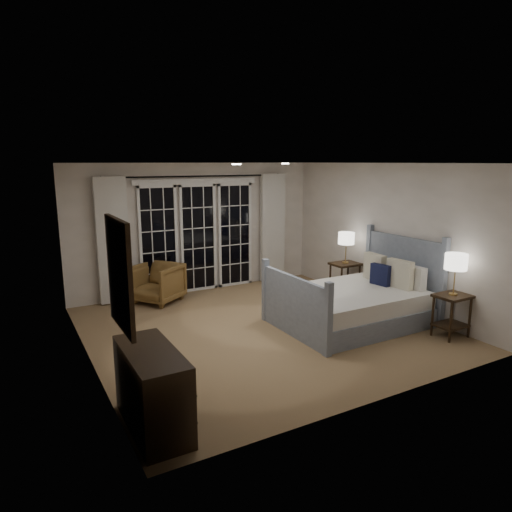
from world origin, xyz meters
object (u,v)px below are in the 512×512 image
nightstand_right (345,275)px  armchair (157,283)px  bed (354,303)px  nightstand_left (452,309)px  lamp_left (456,262)px  lamp_right (346,239)px  dresser (152,389)px

nightstand_right → armchair: armchair is taller
bed → nightstand_left: bed is taller
lamp_left → armchair: size_ratio=0.77×
bed → lamp_right: 1.61m
nightstand_left → lamp_right: size_ratio=1.10×
lamp_right → dresser: 5.12m
armchair → dresser: (-1.26, -3.90, 0.04)m
dresser → bed: bearing=19.5°
bed → lamp_left: 1.62m
nightstand_right → lamp_right: lamp_right is taller
bed → nightstand_left: (0.85, -1.14, 0.09)m
armchair → bed: bearing=7.6°
bed → lamp_left: (0.85, -1.14, 0.79)m
nightstand_left → armchair: (-3.23, 3.74, -0.06)m
nightstand_left → nightstand_right: nightstand_right is taller
nightstand_right → lamp_left: 2.40m
lamp_left → armchair: 5.00m
nightstand_right → nightstand_left: bearing=-88.4°
lamp_left → dresser: 4.55m
lamp_left → lamp_right: (-0.06, 2.30, 0.01)m
nightstand_right → dresser: bearing=-151.0°
bed → lamp_right: bearing=56.1°
armchair → nightstand_right: bearing=30.6°
nightstand_left → dresser: dresser is taller
lamp_left → nightstand_right: bearing=91.6°
bed → lamp_left: bed is taller
nightstand_right → dresser: 5.06m
nightstand_right → lamp_left: (0.06, -2.30, 0.68)m
nightstand_right → lamp_right: bearing=166.0°
bed → nightstand_right: (0.78, 1.16, 0.11)m
dresser → nightstand_left: bearing=2.0°
bed → dresser: bed is taller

